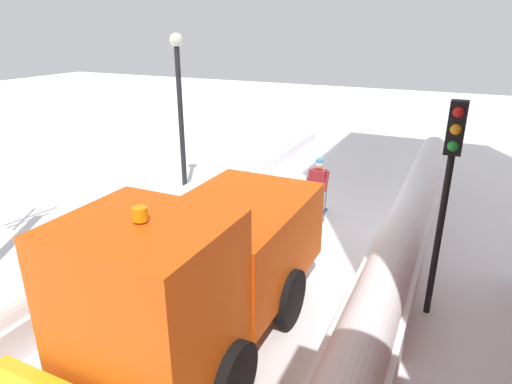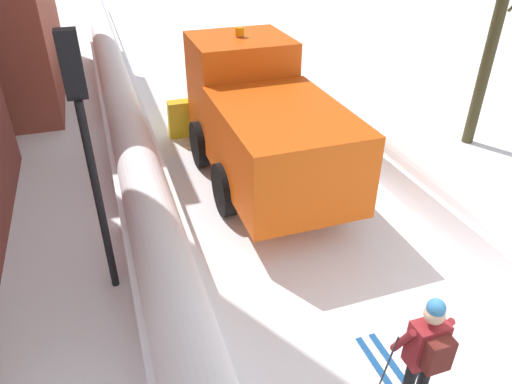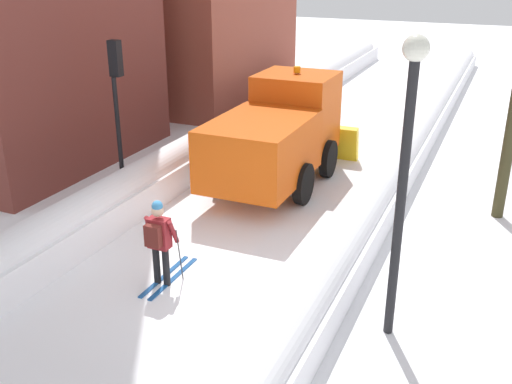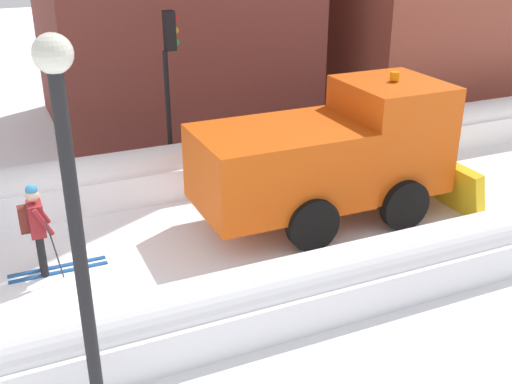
# 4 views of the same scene
# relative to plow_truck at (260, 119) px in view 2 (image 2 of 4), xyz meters

# --- Properties ---
(ground_plane) EXTENTS (80.00, 80.00, 0.00)m
(ground_plane) POSITION_rel_plow_truck_xyz_m (0.20, 4.17, -1.48)
(ground_plane) COLOR white
(snowbank_left) EXTENTS (1.10, 36.00, 1.20)m
(snowbank_left) POSITION_rel_plow_truck_xyz_m (-2.68, 4.17, -0.92)
(snowbank_left) COLOR white
(snowbank_left) RESTS_ON ground
(snowbank_right) EXTENTS (1.10, 36.00, 1.12)m
(snowbank_right) POSITION_rel_plow_truck_xyz_m (3.07, 4.17, -0.97)
(snowbank_right) COLOR white
(snowbank_right) RESTS_ON ground
(plow_truck) EXTENTS (3.20, 5.98, 3.12)m
(plow_truck) POSITION_rel_plow_truck_xyz_m (0.00, 0.00, 0.00)
(plow_truck) COLOR #DB510F
(plow_truck) RESTS_ON ground
(skier) EXTENTS (0.62, 1.80, 1.81)m
(skier) POSITION_rel_plow_truck_xyz_m (-0.07, -6.14, -0.48)
(skier) COLOR black
(skier) RESTS_ON ground
(traffic_light_pole) EXTENTS (0.28, 0.42, 4.15)m
(traffic_light_pole) POSITION_rel_plow_truck_xyz_m (-3.47, -2.51, 1.44)
(traffic_light_pole) COLOR black
(traffic_light_pole) RESTS_ON ground
(bare_tree_near) EXTENTS (0.83, 1.46, 4.85)m
(bare_tree_near) POSITION_rel_plow_truck_xyz_m (5.94, 0.05, 0.84)
(bare_tree_near) COLOR #3E3920
(bare_tree_near) RESTS_ON ground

